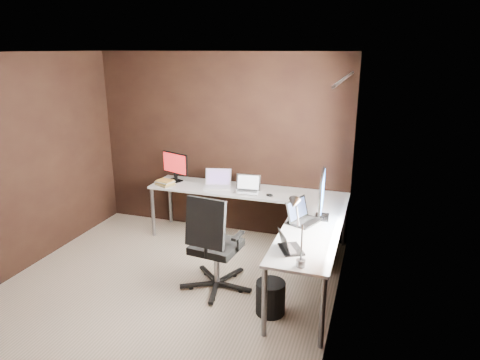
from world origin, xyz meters
name	(u,v)px	position (x,y,z in m)	size (l,w,h in m)	color
room	(192,180)	(0.34, 0.07, 1.28)	(3.60, 3.60, 2.50)	beige
desk	(264,208)	(0.84, 1.04, 0.68)	(2.65, 2.25, 0.73)	white
drawer_pedestal	(312,239)	(1.43, 1.15, 0.30)	(0.42, 0.50, 0.60)	white
monitor_left	(175,165)	(-0.60, 1.58, 0.96)	(0.45, 0.21, 0.41)	black
monitor_right	(322,193)	(1.55, 0.83, 1.02)	(0.17, 0.62, 0.51)	black
laptop_white	(218,183)	(0.06, 1.50, 0.78)	(0.40, 0.32, 0.23)	white
laptop_silver	(247,188)	(0.51, 1.42, 0.78)	(0.34, 0.25, 0.22)	silver
laptop_black_big	(302,217)	(1.37, 0.65, 0.78)	(0.38, 0.44, 0.24)	black
laptop_black_small	(288,246)	(1.38, -0.08, 0.77)	(0.30, 0.33, 0.19)	black
book_stack	(165,183)	(-0.65, 1.34, 0.77)	(0.29, 0.27, 0.07)	#988451
mouse_left	(167,185)	(-0.61, 1.30, 0.75)	(0.09, 0.06, 0.04)	black
mouse_corner	(269,195)	(0.83, 1.34, 0.75)	(0.09, 0.06, 0.04)	black
desk_lamp	(296,222)	(1.48, -0.29, 1.11)	(0.19, 0.22, 0.60)	slate
office_chair	(215,261)	(0.52, 0.21, 0.32)	(0.62, 0.62, 1.10)	black
wastebasket	(270,298)	(1.21, -0.05, 0.17)	(0.29, 0.29, 0.34)	black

